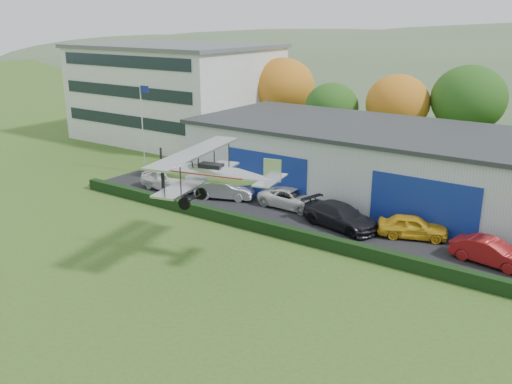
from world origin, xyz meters
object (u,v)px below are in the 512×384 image
Objects in this scene: biplane at (213,172)px; car_5 at (491,252)px; flagpole at (143,119)px; car_1 at (225,189)px; hangar at (452,172)px; car_4 at (413,227)px; car_3 at (340,216)px; car_2 at (292,199)px; office_block at (176,92)px; car_0 at (168,180)px.

car_5 is at bearing 21.47° from biplane.
biplane is (16.88, -11.11, 0.48)m from flagpole.
car_5 is (19.38, -0.72, -0.01)m from car_1.
car_5 is at bearing -60.56° from hangar.
biplane reaches higher than car_4.
car_3 is (-4.62, -8.24, -1.82)m from hangar.
flagpole is at bearing 88.23° from car_2.
biplane is (-7.87, -9.84, 4.49)m from car_4.
car_2 is at bearing 66.26° from car_4.
office_block reaches higher than car_3.
hangar is at bearing -53.21° from car_2.
car_4 reaches higher than car_2.
car_0 is at bearing 101.66° from car_2.
flagpole is (-24.88, -5.98, 2.13)m from hangar.
car_0 is at bearing 131.73° from biplane.
hangar is 5.08× the size of flagpole.
car_2 is 0.91× the size of car_3.
hangar reaches higher than car_5.
car_5 is at bearing -87.53° from car_0.
car_4 is at bearing -109.57° from car_1.
biplane reaches higher than car_5.
car_3 is at bearing -28.27° from office_block.
car_4 is (14.44, 0.56, -0.00)m from car_1.
car_5 is at bearing -4.90° from flagpole.
biplane is (11.59, -8.42, 4.38)m from car_0.
flagpole is 1.84× the size of car_5.
car_0 reaches higher than car_1.
car_1 is at bearing -38.82° from office_block.
office_block is 4.21× the size of car_0.
car_3 reaches higher than car_5.
hangar is 21.49m from car_0.
hangar is at bearing 52.63° from biplane.
car_5 is (24.40, 0.14, -0.12)m from car_0.
flagpole is 1.87× the size of car_4.
office_block is at bearing 29.39° from car_1.
car_1 is 1.02× the size of car_5.
office_block is 2.57× the size of flagpole.
car_5 is (9.43, -0.29, -0.08)m from car_3.
car_5 is (14.09, -1.82, 0.03)m from car_2.
car_0 is 0.99× the size of car_2.
biplane is at bearing -172.11° from car_2.
flagpole is at bearing -166.49° from hangar.
hangar is 25.68m from flagpole.
car_3 is 1.27× the size of car_4.
flagpole is 7.11m from car_0.
car_1 is at bearing 71.84° from car_4.
car_1 is (10.31, -1.83, -4.00)m from flagpole.
biplane reaches higher than car_3.
office_block is 2.50× the size of biplane.
car_2 is at bearing 84.79° from car_3.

